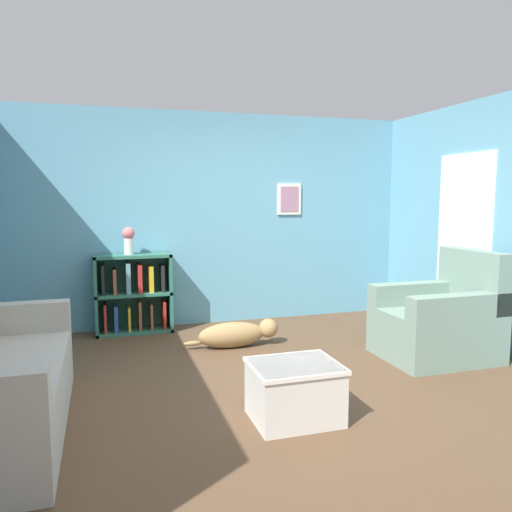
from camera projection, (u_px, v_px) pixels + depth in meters
name	position (u px, v px, depth m)	size (l,w,h in m)	color
ground_plane	(270.00, 384.00, 4.23)	(14.00, 14.00, 0.00)	brown
wall_back	(212.00, 219.00, 6.21)	(5.60, 0.13, 2.60)	#609EB7
bookshelf	(134.00, 294.00, 5.81)	(0.87, 0.33, 0.92)	#2D6B56
recliner_chair	(441.00, 321.00, 4.91)	(1.03, 0.85, 1.06)	gray
coffee_table	(294.00, 390.00, 3.53)	(0.62, 0.51, 0.41)	silver
dog	(237.00, 334.00, 5.26)	(1.02, 0.24, 0.28)	#9E7A4C
vase	(129.00, 239.00, 5.71)	(0.14, 0.14, 0.31)	silver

